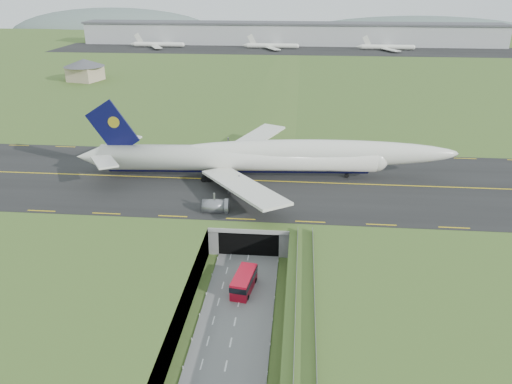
# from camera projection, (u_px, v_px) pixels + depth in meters

# --- Properties ---
(ground) EXTENTS (900.00, 900.00, 0.00)m
(ground) POSITION_uv_depth(u_px,v_px,m) (244.00, 278.00, 92.08)
(ground) COLOR #395722
(ground) RESTS_ON ground
(airfield_deck) EXTENTS (800.00, 800.00, 6.00)m
(airfield_deck) POSITION_uv_depth(u_px,v_px,m) (244.00, 264.00, 90.89)
(airfield_deck) COLOR gray
(airfield_deck) RESTS_ON ground
(trench_road) EXTENTS (12.00, 75.00, 0.20)m
(trench_road) POSITION_uv_depth(u_px,v_px,m) (239.00, 302.00, 85.18)
(trench_road) COLOR slate
(trench_road) RESTS_ON ground
(taxiway) EXTENTS (800.00, 44.00, 0.18)m
(taxiway) POSITION_uv_depth(u_px,v_px,m) (259.00, 181.00, 119.85)
(taxiway) COLOR black
(taxiway) RESTS_ON airfield_deck
(tunnel_portal) EXTENTS (17.00, 22.30, 6.00)m
(tunnel_portal) POSITION_uv_depth(u_px,v_px,m) (253.00, 221.00, 106.04)
(tunnel_portal) COLOR gray
(tunnel_portal) RESTS_ON ground
(guideway) EXTENTS (3.00, 53.00, 7.05)m
(guideway) POSITION_uv_depth(u_px,v_px,m) (305.00, 324.00, 71.57)
(guideway) COLOR #A8A8A3
(guideway) RESTS_ON ground
(jumbo_jet) EXTENTS (92.25, 59.63, 19.77)m
(jumbo_jet) POSITION_uv_depth(u_px,v_px,m) (265.00, 157.00, 120.03)
(jumbo_jet) COLOR silver
(jumbo_jet) RESTS_ON ground
(shuttle_tram) EXTENTS (4.23, 8.43, 3.27)m
(shuttle_tram) POSITION_uv_depth(u_px,v_px,m) (244.00, 282.00, 87.73)
(shuttle_tram) COLOR #AD0B20
(shuttle_tram) RESTS_ON ground
(service_building) EXTENTS (22.83, 22.83, 10.24)m
(service_building) POSITION_uv_depth(u_px,v_px,m) (84.00, 68.00, 233.98)
(service_building) COLOR tan
(service_building) RESTS_ON ground
(cargo_terminal) EXTENTS (320.00, 67.00, 15.60)m
(cargo_terminal) POSITION_uv_depth(u_px,v_px,m) (290.00, 33.00, 360.42)
(cargo_terminal) COLOR #B2B2B2
(cargo_terminal) RESTS_ON ground
(distant_hills) EXTENTS (700.00, 91.00, 60.00)m
(distant_hills) POSITION_uv_depth(u_px,v_px,m) (360.00, 40.00, 481.57)
(distant_hills) COLOR slate
(distant_hills) RESTS_ON ground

